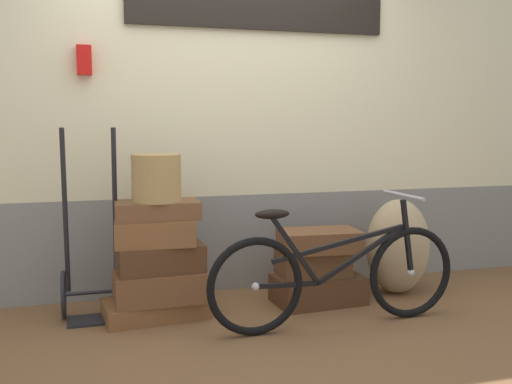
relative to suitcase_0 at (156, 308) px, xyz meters
name	(u,v)px	position (x,y,z in m)	size (l,w,h in m)	color
ground	(250,325)	(0.58, -0.26, -0.09)	(8.79, 5.20, 0.06)	brown
station_building	(221,112)	(0.59, 0.59, 1.31)	(6.79, 0.74, 2.73)	gray
suitcase_0	(156,308)	(0.00, 0.00, 0.00)	(0.67, 0.37, 0.12)	brown
suitcase_1	(159,286)	(0.02, -0.03, 0.16)	(0.58, 0.34, 0.20)	brown
suitcase_2	(160,257)	(0.04, -0.01, 0.35)	(0.55, 0.34, 0.18)	#4C2D19
suitcase_3	(155,232)	(0.00, -0.03, 0.52)	(0.51, 0.31, 0.17)	brown
suitcase_4	(157,210)	(0.03, 0.01, 0.66)	(0.54, 0.33, 0.12)	brown
suitcase_5	(318,289)	(1.16, -0.02, 0.04)	(0.62, 0.38, 0.20)	#4C2D19
suitcase_6	(313,262)	(1.13, 0.02, 0.23)	(0.49, 0.32, 0.18)	brown
suitcase_7	(319,240)	(1.16, -0.02, 0.40)	(0.56, 0.35, 0.15)	brown
wicker_basket	(156,178)	(0.02, 0.00, 0.87)	(0.32, 0.32, 0.31)	#A8844C
luggage_trolley	(93,276)	(-0.40, 0.13, 0.22)	(0.40, 0.38, 1.26)	black
burlap_sack	(398,246)	(1.83, 0.05, 0.30)	(0.49, 0.42, 0.72)	tan
bicycle	(336,275)	(1.08, -0.50, 0.27)	(1.69, 0.46, 0.83)	black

